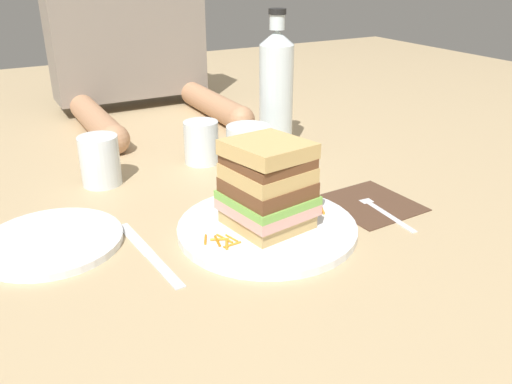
# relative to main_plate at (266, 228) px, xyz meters

# --- Properties ---
(ground_plane) EXTENTS (3.00, 3.00, 0.00)m
(ground_plane) POSITION_rel_main_plate_xyz_m (0.00, -0.00, -0.01)
(ground_plane) COLOR tan
(main_plate) EXTENTS (0.26, 0.26, 0.01)m
(main_plate) POSITION_rel_main_plate_xyz_m (0.00, 0.00, 0.00)
(main_plate) COLOR white
(main_plate) RESTS_ON ground_plane
(sandwich) EXTENTS (0.12, 0.13, 0.13)m
(sandwich) POSITION_rel_main_plate_xyz_m (0.00, -0.00, 0.07)
(sandwich) COLOR tan
(sandwich) RESTS_ON main_plate
(carrot_shred_0) EXTENTS (0.01, 0.03, 0.00)m
(carrot_shred_0) POSITION_rel_main_plate_xyz_m (-0.08, -0.01, 0.01)
(carrot_shred_0) COLOR orange
(carrot_shred_0) RESTS_ON main_plate
(carrot_shred_1) EXTENTS (0.01, 0.02, 0.00)m
(carrot_shred_1) POSITION_rel_main_plate_xyz_m (-0.10, 0.00, 0.01)
(carrot_shred_1) COLOR orange
(carrot_shred_1) RESTS_ON main_plate
(carrot_shred_2) EXTENTS (0.01, 0.03, 0.00)m
(carrot_shred_2) POSITION_rel_main_plate_xyz_m (-0.07, -0.01, 0.01)
(carrot_shred_2) COLOR orange
(carrot_shred_2) RESTS_ON main_plate
(carrot_shred_3) EXTENTS (0.02, 0.01, 0.00)m
(carrot_shred_3) POSITION_rel_main_plate_xyz_m (-0.08, -0.01, 0.01)
(carrot_shred_3) COLOR orange
(carrot_shred_3) RESTS_ON main_plate
(carrot_shred_4) EXTENTS (0.01, 0.02, 0.00)m
(carrot_shred_4) POSITION_rel_main_plate_xyz_m (-0.08, -0.03, 0.01)
(carrot_shred_4) COLOR orange
(carrot_shred_4) RESTS_ON main_plate
(carrot_shred_5) EXTENTS (0.01, 0.02, 0.00)m
(carrot_shred_5) POSITION_rel_main_plate_xyz_m (-0.06, -0.01, 0.01)
(carrot_shred_5) COLOR orange
(carrot_shred_5) RESTS_ON main_plate
(carrot_shred_6) EXTENTS (0.03, 0.00, 0.00)m
(carrot_shred_6) POSITION_rel_main_plate_xyz_m (-0.07, -0.03, 0.01)
(carrot_shred_6) COLOR orange
(carrot_shred_6) RESTS_ON main_plate
(carrot_shred_7) EXTENTS (0.00, 0.02, 0.00)m
(carrot_shred_7) POSITION_rel_main_plate_xyz_m (0.09, 0.00, 0.01)
(carrot_shred_7) COLOR orange
(carrot_shred_7) RESTS_ON main_plate
(carrot_shred_8) EXTENTS (0.03, 0.00, 0.00)m
(carrot_shred_8) POSITION_rel_main_plate_xyz_m (0.08, 0.00, 0.01)
(carrot_shred_8) COLOR orange
(carrot_shred_8) RESTS_ON main_plate
(carrot_shred_9) EXTENTS (0.02, 0.01, 0.00)m
(carrot_shred_9) POSITION_rel_main_plate_xyz_m (0.07, 0.01, 0.01)
(carrot_shred_9) COLOR orange
(carrot_shred_9) RESTS_ON main_plate
(carrot_shred_10) EXTENTS (0.02, 0.02, 0.00)m
(carrot_shred_10) POSITION_rel_main_plate_xyz_m (0.08, -0.00, 0.01)
(carrot_shred_10) COLOR orange
(carrot_shred_10) RESTS_ON main_plate
(carrot_shred_11) EXTENTS (0.02, 0.01, 0.00)m
(carrot_shred_11) POSITION_rel_main_plate_xyz_m (0.07, 0.03, 0.01)
(carrot_shred_11) COLOR orange
(carrot_shred_11) RESTS_ON main_plate
(carrot_shred_12) EXTENTS (0.02, 0.03, 0.00)m
(carrot_shred_12) POSITION_rel_main_plate_xyz_m (0.07, 0.01, 0.01)
(carrot_shred_12) COLOR orange
(carrot_shred_12) RESTS_ON main_plate
(carrot_shred_13) EXTENTS (0.02, 0.01, 0.00)m
(carrot_shred_13) POSITION_rel_main_plate_xyz_m (0.10, 0.02, 0.01)
(carrot_shred_13) COLOR orange
(carrot_shred_13) RESTS_ON main_plate
(carrot_shred_14) EXTENTS (0.01, 0.02, 0.00)m
(carrot_shred_14) POSITION_rel_main_plate_xyz_m (0.08, 0.03, 0.01)
(carrot_shred_14) COLOR orange
(carrot_shred_14) RESTS_ON main_plate
(carrot_shred_15) EXTENTS (0.02, 0.03, 0.00)m
(carrot_shred_15) POSITION_rel_main_plate_xyz_m (0.10, -0.00, 0.01)
(carrot_shred_15) COLOR orange
(carrot_shred_15) RESTS_ON main_plate
(napkin_dark) EXTENTS (0.14, 0.15, 0.00)m
(napkin_dark) POSITION_rel_main_plate_xyz_m (0.20, 0.00, -0.00)
(napkin_dark) COLOR #4C3323
(napkin_dark) RESTS_ON ground_plane
(fork) EXTENTS (0.03, 0.17, 0.00)m
(fork) POSITION_rel_main_plate_xyz_m (0.19, -0.02, -0.00)
(fork) COLOR silver
(fork) RESTS_ON napkin_dark
(knife) EXTENTS (0.03, 0.20, 0.00)m
(knife) POSITION_rel_main_plate_xyz_m (-0.17, 0.02, -0.00)
(knife) COLOR silver
(knife) RESTS_ON ground_plane
(juice_glass) EXTENTS (0.08, 0.08, 0.09)m
(juice_glass) POSITION_rel_main_plate_xyz_m (0.09, 0.22, 0.03)
(juice_glass) COLOR white
(juice_glass) RESTS_ON ground_plane
(water_bottle) EXTENTS (0.07, 0.07, 0.28)m
(water_bottle) POSITION_rel_main_plate_xyz_m (0.20, 0.30, 0.12)
(water_bottle) COLOR silver
(water_bottle) RESTS_ON ground_plane
(empty_tumbler_0) EXTENTS (0.07, 0.07, 0.09)m
(empty_tumbler_0) POSITION_rel_main_plate_xyz_m (-0.16, 0.29, 0.04)
(empty_tumbler_0) COLOR silver
(empty_tumbler_0) RESTS_ON ground_plane
(empty_tumbler_1) EXTENTS (0.07, 0.07, 0.08)m
(empty_tumbler_1) POSITION_rel_main_plate_xyz_m (0.03, 0.31, 0.04)
(empty_tumbler_1) COLOR silver
(empty_tumbler_1) RESTS_ON ground_plane
(side_plate) EXTENTS (0.19, 0.19, 0.01)m
(side_plate) POSITION_rel_main_plate_xyz_m (-0.28, 0.11, -0.00)
(side_plate) COLOR white
(side_plate) RESTS_ON ground_plane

